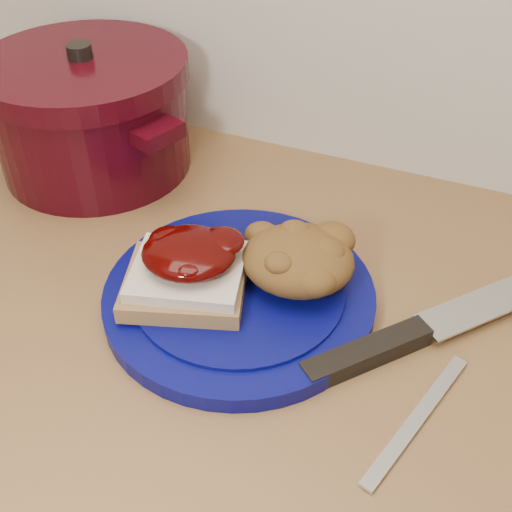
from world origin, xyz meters
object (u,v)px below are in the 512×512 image
at_px(plate, 239,296).
at_px(butter_knife, 417,418).
at_px(pepper_grinder, 21,101).
at_px(dutch_oven, 91,113).
at_px(chef_knife, 409,336).

distance_m(plate, butter_knife, 0.21).
bearing_deg(pepper_grinder, dutch_oven, 0.00).
xyz_separation_m(plate, pepper_grinder, (-0.39, 0.17, 0.06)).
relative_size(chef_knife, butter_knife, 1.73).
bearing_deg(plate, butter_knife, -20.27).
bearing_deg(pepper_grinder, chef_knife, -15.86).
distance_m(plate, chef_knife, 0.17).
relative_size(butter_knife, dutch_oven, 0.51).
xyz_separation_m(chef_knife, butter_knife, (0.03, -0.08, -0.01)).
bearing_deg(chef_knife, plate, 134.13).
height_order(dutch_oven, pepper_grinder, dutch_oven).
distance_m(plate, pepper_grinder, 0.43).
relative_size(plate, chef_knife, 0.95).
xyz_separation_m(butter_knife, pepper_grinder, (-0.59, 0.24, 0.07)).
height_order(butter_knife, pepper_grinder, pepper_grinder).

